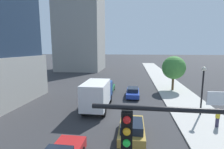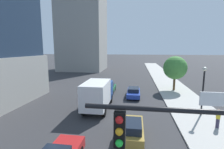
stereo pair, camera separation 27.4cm
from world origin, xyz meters
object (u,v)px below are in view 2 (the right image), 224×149
(construction_building, at_px, (83,22))
(car_gold, at_px, (131,129))
(street_lamp, at_px, (204,83))
(car_blue, at_px, (134,92))
(pedestrian_yellow_shirt, at_px, (218,118))
(box_truck, at_px, (98,93))
(street_tree, at_px, (175,68))
(car_green, at_px, (109,88))

(construction_building, distance_m, car_gold, 46.29)
(street_lamp, xyz_separation_m, car_gold, (-6.99, -5.28, -2.71))
(street_lamp, xyz_separation_m, car_blue, (-6.99, 6.05, -2.80))
(street_lamp, height_order, pedestrian_yellow_shirt, street_lamp)
(car_blue, bearing_deg, street_lamp, -40.88)
(box_truck, bearing_deg, street_tree, 43.50)
(street_lamp, distance_m, car_gold, 9.17)
(car_green, bearing_deg, car_blue, -28.52)
(car_blue, height_order, car_gold, car_gold)
(car_blue, distance_m, car_gold, 11.33)
(construction_building, xyz_separation_m, car_blue, (16.90, -29.21, -14.72))
(construction_building, height_order, pedestrian_yellow_shirt, construction_building)
(construction_building, xyz_separation_m, car_green, (12.96, -27.07, -14.69))
(construction_building, height_order, car_green, construction_building)
(construction_building, bearing_deg, street_tree, -46.68)
(car_blue, bearing_deg, pedestrian_yellow_shirt, -50.13)
(car_blue, height_order, pedestrian_yellow_shirt, pedestrian_yellow_shirt)
(street_lamp, bearing_deg, pedestrian_yellow_shirt, -82.71)
(construction_building, xyz_separation_m, street_tree, (23.41, -24.82, -11.57))
(car_blue, bearing_deg, car_green, 151.48)
(construction_building, distance_m, pedestrian_yellow_shirt, 47.31)
(street_tree, bearing_deg, box_truck, -136.50)
(car_gold, relative_size, box_truck, 0.64)
(construction_building, height_order, street_lamp, construction_building)
(construction_building, height_order, car_blue, construction_building)
(street_lamp, height_order, street_tree, street_tree)
(street_lamp, bearing_deg, box_truck, 177.23)
(box_truck, bearing_deg, pedestrian_yellow_shirt, -16.15)
(street_lamp, height_order, car_green, street_lamp)
(street_lamp, bearing_deg, car_gold, -142.95)
(construction_building, xyz_separation_m, pedestrian_yellow_shirt, (24.24, -38.00, -14.40))
(construction_building, bearing_deg, street_lamp, -55.88)
(street_tree, distance_m, car_blue, 8.45)
(car_blue, xyz_separation_m, pedestrian_yellow_shirt, (7.34, -8.79, 0.32))
(street_lamp, relative_size, car_gold, 1.17)
(car_gold, height_order, box_truck, box_truck)
(street_lamp, distance_m, car_green, 13.94)
(street_tree, distance_m, car_green, 11.13)
(street_lamp, relative_size, pedestrian_yellow_shirt, 2.98)
(car_green, height_order, box_truck, box_truck)
(car_green, bearing_deg, construction_building, 115.59)
(street_lamp, xyz_separation_m, street_tree, (-0.49, 10.44, 0.35))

